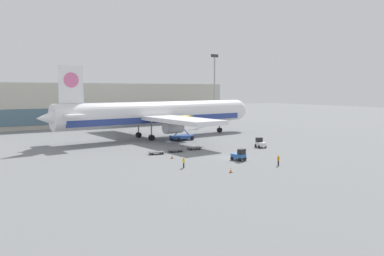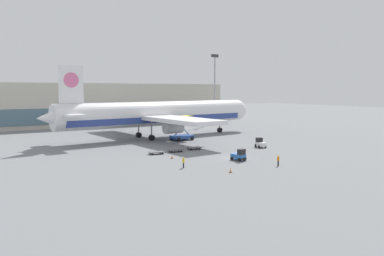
# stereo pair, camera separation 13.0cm
# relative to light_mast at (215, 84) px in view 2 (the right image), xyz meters

# --- Properties ---
(ground_plane) EXTENTS (400.00, 400.00, 0.00)m
(ground_plane) POSITION_rel_light_mast_xyz_m (-35.49, -56.36, -13.92)
(ground_plane) COLOR slate
(terminal_building) EXTENTS (90.00, 18.20, 14.00)m
(terminal_building) POSITION_rel_light_mast_xyz_m (-35.06, 19.38, -6.93)
(terminal_building) COLOR #BCB7A8
(terminal_building) RESTS_ON ground_plane
(light_mast) EXTENTS (2.80, 0.50, 24.13)m
(light_mast) POSITION_rel_light_mast_xyz_m (0.00, 0.00, 0.00)
(light_mast) COLOR #9EA0A5
(light_mast) RESTS_ON ground_plane
(airplane_main) EXTENTS (58.06, 48.51, 17.00)m
(airplane_main) POSITION_rel_light_mast_xyz_m (-34.61, -24.69, -8.08)
(airplane_main) COLOR white
(airplane_main) RESTS_ON ground_plane
(scissor_lift_loader) EXTENTS (5.44, 3.76, 5.76)m
(scissor_lift_loader) POSITION_rel_light_mast_xyz_m (-31.46, -31.66, -11.75)
(scissor_lift_loader) COLOR #284C99
(scissor_lift_loader) RESTS_ON ground_plane
(baggage_tug_foreground) EXTENTS (2.13, 2.71, 2.00)m
(baggage_tug_foreground) POSITION_rel_light_mast_xyz_m (-35.96, -58.95, -13.04)
(baggage_tug_foreground) COLOR #2D66B7
(baggage_tug_foreground) RESTS_ON ground_plane
(baggage_tug_mid) EXTENTS (2.14, 2.71, 2.00)m
(baggage_tug_mid) POSITION_rel_light_mast_xyz_m (-23.17, -49.87, -13.04)
(baggage_tug_mid) COLOR silver
(baggage_tug_mid) RESTS_ON ground_plane
(baggage_dolly_lead) EXTENTS (3.77, 1.87, 0.48)m
(baggage_dolly_lead) POSITION_rel_light_mast_xyz_m (-45.16, -46.08, -13.53)
(baggage_dolly_lead) COLOR #56565B
(baggage_dolly_lead) RESTS_ON ground_plane
(baggage_dolly_second) EXTENTS (3.77, 1.87, 0.48)m
(baggage_dolly_second) POSITION_rel_light_mast_xyz_m (-40.97, -45.80, -13.53)
(baggage_dolly_second) COLOR #56565B
(baggage_dolly_second) RESTS_ON ground_plane
(baggage_dolly_third) EXTENTS (3.77, 1.87, 0.48)m
(baggage_dolly_third) POSITION_rel_light_mast_xyz_m (-36.39, -45.21, -13.53)
(baggage_dolly_third) COLOR #56565B
(baggage_dolly_third) RESTS_ON ground_plane
(ground_crew_near) EXTENTS (0.55, 0.32, 1.72)m
(ground_crew_near) POSITION_rel_light_mast_xyz_m (-33.51, -65.66, -12.91)
(ground_crew_near) COLOR black
(ground_crew_near) RESTS_ON ground_plane
(ground_crew_far) EXTENTS (0.28, 0.56, 1.66)m
(ground_crew_far) POSITION_rel_light_mast_xyz_m (-47.00, -59.24, -12.95)
(ground_crew_far) COLOR black
(ground_crew_far) RESTS_ON ground_plane
(traffic_cone_near) EXTENTS (0.40, 0.40, 0.68)m
(traffic_cone_near) POSITION_rel_light_mast_xyz_m (-44.76, -51.37, -13.59)
(traffic_cone_near) COLOR black
(traffic_cone_near) RESTS_ON ground_plane
(traffic_cone_far) EXTENTS (0.40, 0.40, 0.74)m
(traffic_cone_far) POSITION_rel_light_mast_xyz_m (-42.82, -65.59, -13.56)
(traffic_cone_far) COLOR black
(traffic_cone_far) RESTS_ON ground_plane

